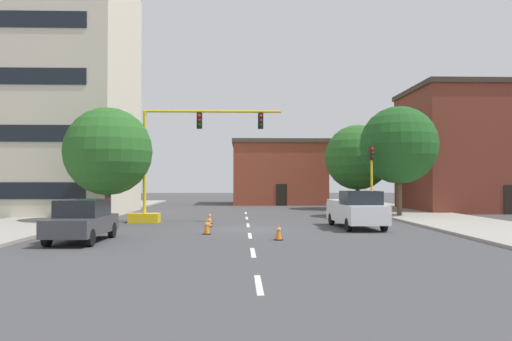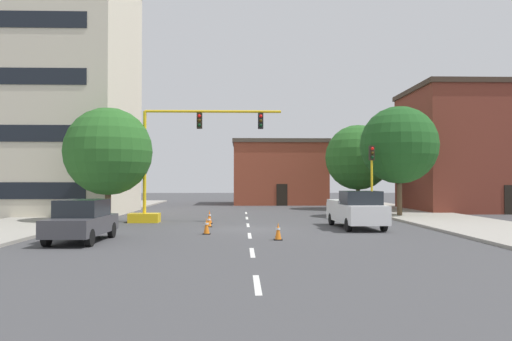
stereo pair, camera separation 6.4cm
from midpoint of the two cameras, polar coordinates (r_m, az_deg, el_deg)
name	(u,v)px [view 2 (the right image)]	position (r m, az deg, el deg)	size (l,w,h in m)	color
ground_plane	(249,229)	(26.52, -0.76, -6.61)	(160.00, 160.00, 0.00)	#424244
sidewalk_left	(61,217)	(36.51, -20.94, -4.93)	(6.00, 56.00, 0.14)	#9E998E
sidewalk_right	(429,217)	(36.80, 18.83, -4.91)	(6.00, 56.00, 0.14)	#9E998E
lane_stripe_seg_0	(257,284)	(12.65, 0.28, -12.61)	(0.16, 2.40, 0.01)	silver
lane_stripe_seg_1	(252,252)	(18.08, -0.32, -9.15)	(0.16, 2.40, 0.01)	silver
lane_stripe_seg_2	(250,236)	(23.53, -0.64, -7.29)	(0.16, 2.40, 0.01)	silver
lane_stripe_seg_3	(248,225)	(29.01, -0.84, -6.13)	(0.16, 2.40, 0.01)	silver
lane_stripe_seg_4	(247,218)	(34.49, -0.97, -5.34)	(0.16, 2.40, 0.01)	silver
lane_stripe_seg_5	(246,213)	(39.98, -1.07, -4.77)	(0.16, 2.40, 0.01)	silver
building_tall_left	(27,89)	(43.14, -24.17, 8.29)	(15.59, 11.85, 19.03)	beige
building_brick_center	(279,172)	(55.77, 2.60, -0.22)	(10.04, 8.66, 6.84)	brown
building_row_right	(481,149)	(46.93, 23.91, 2.17)	(12.14, 9.71, 10.31)	brown
traffic_signal_gantry	(164,185)	(31.40, -10.18, -1.63)	(9.19, 1.20, 6.83)	yellow
traffic_light_pole_right	(372,165)	(33.96, 12.87, 0.58)	(0.32, 0.47, 4.80)	yellow
tree_right_far	(358,157)	(45.96, 11.35, 1.44)	(5.75, 5.75, 7.46)	brown
tree_right_mid	(399,145)	(36.82, 15.76, 2.75)	(5.39, 5.39, 7.70)	brown
tree_left_near	(108,151)	(32.05, -16.13, 2.06)	(5.29, 5.29, 6.94)	brown
pickup_truck_white	(356,210)	(27.67, 11.21, -4.33)	(2.27, 5.49, 1.99)	white
sedan_dark_gray_near_left	(82,220)	(22.31, -18.81, -5.29)	(1.95, 4.54, 1.74)	#3D3D42
traffic_cone_roadside_a	(209,221)	(28.05, -5.23, -5.68)	(0.36, 0.36, 0.62)	black
traffic_cone_roadside_b	(278,231)	(21.78, 2.57, -6.82)	(0.36, 0.36, 0.75)	black
traffic_cone_roadside_c	(209,217)	(30.17, -5.16, -5.20)	(0.36, 0.36, 0.79)	black
traffic_cone_roadside_d	(207,226)	(24.22, -5.47, -6.21)	(0.36, 0.36, 0.78)	black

